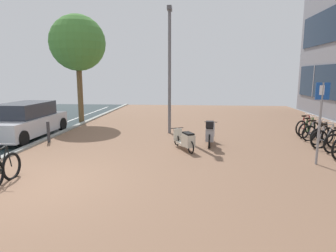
{
  "coord_description": "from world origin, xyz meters",
  "views": [
    {
      "loc": [
        3.78,
        -6.57,
        2.67
      ],
      "look_at": [
        2.98,
        2.54,
        1.08
      ],
      "focal_mm": 31.11,
      "sensor_mm": 36.0,
      "label": 1
    }
  ],
  "objects_px": {
    "street_tree": "(78,43)",
    "scooter_near": "(210,134)",
    "bicycle_foreground": "(0,169)",
    "bicycle_rack_04": "(316,133)",
    "bicycle_rack_02": "(327,139)",
    "scooter_mid": "(186,140)",
    "bicycle_rack_03": "(322,136)",
    "parked_car_near": "(26,121)",
    "lamp_post": "(170,65)",
    "parking_sign": "(320,115)",
    "bicycle_rack_06": "(306,127)",
    "bollard_far": "(48,132)",
    "bicycle_rack_05": "(309,130)"
  },
  "relations": [
    {
      "from": "bicycle_rack_06",
      "to": "street_tree",
      "type": "bearing_deg",
      "value": 167.04
    },
    {
      "from": "parking_sign",
      "to": "bicycle_foreground",
      "type": "bearing_deg",
      "value": -164.38
    },
    {
      "from": "bicycle_rack_06",
      "to": "lamp_post",
      "type": "distance_m",
      "value": 6.87
    },
    {
      "from": "bicycle_rack_02",
      "to": "bicycle_rack_04",
      "type": "xyz_separation_m",
      "value": [
        0.11,
        1.29,
        -0.02
      ]
    },
    {
      "from": "parking_sign",
      "to": "bollard_far",
      "type": "height_order",
      "value": "parking_sign"
    },
    {
      "from": "scooter_mid",
      "to": "street_tree",
      "type": "bearing_deg",
      "value": 135.87
    },
    {
      "from": "scooter_near",
      "to": "parked_car_near",
      "type": "height_order",
      "value": "parked_car_near"
    },
    {
      "from": "street_tree",
      "to": "scooter_near",
      "type": "bearing_deg",
      "value": -36.34
    },
    {
      "from": "parked_car_near",
      "to": "street_tree",
      "type": "height_order",
      "value": "street_tree"
    },
    {
      "from": "bicycle_rack_04",
      "to": "scooter_mid",
      "type": "relative_size",
      "value": 0.79
    },
    {
      "from": "bicycle_foreground",
      "to": "bollard_far",
      "type": "bearing_deg",
      "value": 103.25
    },
    {
      "from": "bicycle_rack_06",
      "to": "parked_car_near",
      "type": "height_order",
      "value": "parked_car_near"
    },
    {
      "from": "scooter_mid",
      "to": "parking_sign",
      "type": "height_order",
      "value": "parking_sign"
    },
    {
      "from": "bicycle_rack_03",
      "to": "bicycle_rack_04",
      "type": "relative_size",
      "value": 0.93
    },
    {
      "from": "bicycle_rack_03",
      "to": "scooter_mid",
      "type": "bearing_deg",
      "value": -164.87
    },
    {
      "from": "bicycle_rack_05",
      "to": "bicycle_rack_03",
      "type": "bearing_deg",
      "value": -89.56
    },
    {
      "from": "scooter_mid",
      "to": "bollard_far",
      "type": "relative_size",
      "value": 1.91
    },
    {
      "from": "parked_car_near",
      "to": "parking_sign",
      "type": "relative_size",
      "value": 1.78
    },
    {
      "from": "bicycle_rack_02",
      "to": "parked_car_near",
      "type": "distance_m",
      "value": 12.33
    },
    {
      "from": "scooter_mid",
      "to": "street_tree",
      "type": "distance_m",
      "value": 9.63
    },
    {
      "from": "bicycle_rack_06",
      "to": "street_tree",
      "type": "distance_m",
      "value": 12.68
    },
    {
      "from": "scooter_near",
      "to": "scooter_mid",
      "type": "xyz_separation_m",
      "value": [
        -0.92,
        -0.8,
        -0.1
      ]
    },
    {
      "from": "bicycle_rack_03",
      "to": "bicycle_rack_04",
      "type": "distance_m",
      "value": 0.65
    },
    {
      "from": "bicycle_rack_03",
      "to": "parking_sign",
      "type": "xyz_separation_m",
      "value": [
        -1.32,
        -2.8,
        1.2
      ]
    },
    {
      "from": "bicycle_rack_02",
      "to": "parking_sign",
      "type": "xyz_separation_m",
      "value": [
        -1.22,
        -2.15,
        1.18
      ]
    },
    {
      "from": "bicycle_rack_03",
      "to": "bollard_far",
      "type": "bearing_deg",
      "value": -176.58
    },
    {
      "from": "scooter_near",
      "to": "lamp_post",
      "type": "relative_size",
      "value": 0.3
    },
    {
      "from": "parked_car_near",
      "to": "lamp_post",
      "type": "xyz_separation_m",
      "value": [
        6.2,
        1.45,
        2.44
      ]
    },
    {
      "from": "bicycle_rack_02",
      "to": "lamp_post",
      "type": "distance_m",
      "value": 7.11
    },
    {
      "from": "lamp_post",
      "to": "bicycle_rack_04",
      "type": "bearing_deg",
      "value": -9.7
    },
    {
      "from": "bicycle_rack_04",
      "to": "lamp_post",
      "type": "relative_size",
      "value": 0.22
    },
    {
      "from": "bicycle_rack_06",
      "to": "parking_sign",
      "type": "height_order",
      "value": "parking_sign"
    },
    {
      "from": "bicycle_foreground",
      "to": "bicycle_rack_04",
      "type": "height_order",
      "value": "bicycle_foreground"
    },
    {
      "from": "parking_sign",
      "to": "bollard_far",
      "type": "distance_m",
      "value": 9.89
    },
    {
      "from": "bicycle_foreground",
      "to": "bicycle_rack_06",
      "type": "xyz_separation_m",
      "value": [
        9.92,
        7.12,
        -0.06
      ]
    },
    {
      "from": "bicycle_rack_02",
      "to": "scooter_mid",
      "type": "bearing_deg",
      "value": -171.35
    },
    {
      "from": "bicycle_rack_03",
      "to": "bicycle_rack_06",
      "type": "distance_m",
      "value": 1.94
    },
    {
      "from": "bicycle_rack_04",
      "to": "parking_sign",
      "type": "height_order",
      "value": "parking_sign"
    },
    {
      "from": "parking_sign",
      "to": "bollard_far",
      "type": "xyz_separation_m",
      "value": [
        -9.59,
        2.15,
        -1.11
      ]
    },
    {
      "from": "bicycle_rack_06",
      "to": "bollard_far",
      "type": "distance_m",
      "value": 11.29
    },
    {
      "from": "bicycle_rack_03",
      "to": "lamp_post",
      "type": "xyz_separation_m",
      "value": [
        -6.19,
        1.71,
        2.82
      ]
    },
    {
      "from": "scooter_near",
      "to": "parked_car_near",
      "type": "bearing_deg",
      "value": 173.48
    },
    {
      "from": "bicycle_rack_05",
      "to": "lamp_post",
      "type": "relative_size",
      "value": 0.21
    },
    {
      "from": "bicycle_rack_03",
      "to": "bicycle_rack_04",
      "type": "bearing_deg",
      "value": 88.85
    },
    {
      "from": "street_tree",
      "to": "bicycle_rack_03",
      "type": "bearing_deg",
      "value": -21.75
    },
    {
      "from": "scooter_near",
      "to": "parking_sign",
      "type": "height_order",
      "value": "parking_sign"
    },
    {
      "from": "scooter_mid",
      "to": "bollard_far",
      "type": "xyz_separation_m",
      "value": [
        -5.56,
        0.79,
        0.05
      ]
    },
    {
      "from": "bicycle_foreground",
      "to": "parked_car_near",
      "type": "bearing_deg",
      "value": 115.11
    },
    {
      "from": "bicycle_rack_02",
      "to": "bollard_far",
      "type": "xyz_separation_m",
      "value": [
        -10.81,
        -0.0,
        0.07
      ]
    },
    {
      "from": "bicycle_rack_06",
      "to": "parked_car_near",
      "type": "xyz_separation_m",
      "value": [
        -12.47,
        -1.68,
        0.38
      ]
    }
  ]
}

